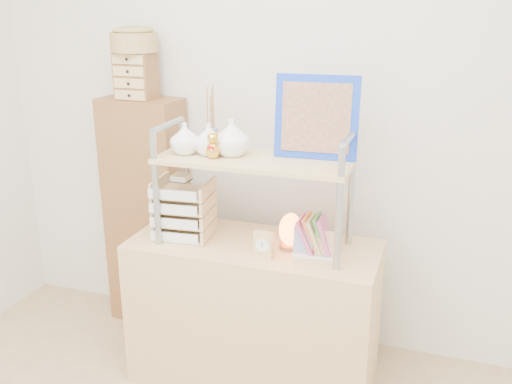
% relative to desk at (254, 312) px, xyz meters
% --- Properties ---
extents(room_shell, '(3.42, 3.41, 2.61)m').
position_rel_desk_xyz_m(room_shell, '(0.00, -0.81, 1.32)').
color(room_shell, silver).
rests_on(room_shell, ground).
extents(desk, '(1.20, 0.50, 0.75)m').
position_rel_desk_xyz_m(desk, '(0.00, 0.00, 0.00)').
color(desk, tan).
rests_on(desk, ground).
extents(cabinet, '(0.46, 0.27, 1.35)m').
position_rel_desk_xyz_m(cabinet, '(-0.79, 0.37, 0.30)').
color(cabinet, brown).
rests_on(cabinet, ground).
extents(hutch, '(0.90, 0.34, 0.80)m').
position_rel_desk_xyz_m(hutch, '(-0.04, 0.01, 0.82)').
color(hutch, '#949BA2').
rests_on(hutch, desk).
extents(letter_tray, '(0.28, 0.27, 0.32)m').
position_rel_desk_xyz_m(letter_tray, '(-0.36, -0.02, 0.50)').
color(letter_tray, tan).
rests_on(letter_tray, desk).
extents(salt_lamp, '(0.12, 0.11, 0.18)m').
position_rel_desk_xyz_m(salt_lamp, '(0.18, 0.00, 0.46)').
color(salt_lamp, brown).
rests_on(salt_lamp, desk).
extents(desk_clock, '(0.09, 0.04, 0.12)m').
position_rel_desk_xyz_m(desk_clock, '(0.09, -0.14, 0.44)').
color(desk_clock, tan).
rests_on(desk_clock, desk).
extents(postcard_stand, '(0.19, 0.07, 0.13)m').
position_rel_desk_xyz_m(postcard_stand, '(0.30, -0.05, 0.41)').
color(postcard_stand, white).
rests_on(postcard_stand, desk).
extents(drawer_chest, '(0.20, 0.16, 0.25)m').
position_rel_desk_xyz_m(drawer_chest, '(-0.79, 0.35, 1.10)').
color(drawer_chest, brown).
rests_on(drawer_chest, cabinet).
extents(woven_basket, '(0.25, 0.25, 0.10)m').
position_rel_desk_xyz_m(woven_basket, '(-0.79, 0.35, 1.28)').
color(woven_basket, olive).
rests_on(woven_basket, drawer_chest).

